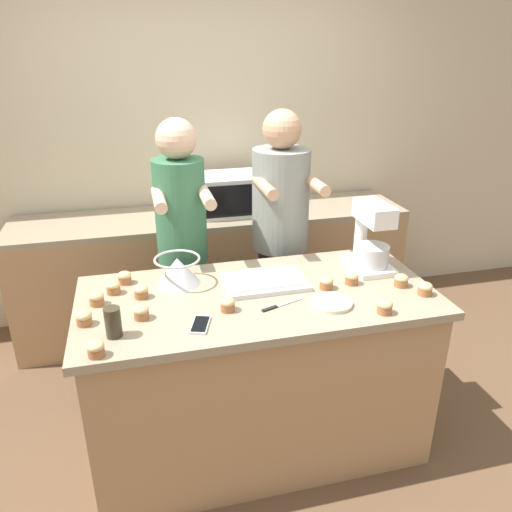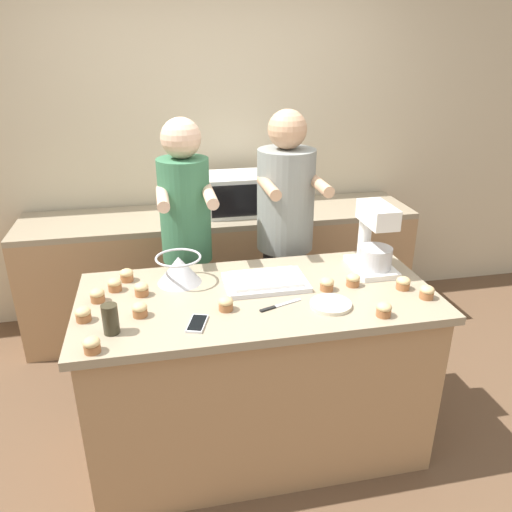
% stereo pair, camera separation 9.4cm
% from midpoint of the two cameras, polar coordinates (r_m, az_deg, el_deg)
% --- Properties ---
extents(ground_plane, '(16.00, 16.00, 0.00)m').
position_cam_midpoint_polar(ground_plane, '(2.93, -0.77, -20.25)').
color(ground_plane, brown).
extents(back_wall, '(10.00, 0.06, 2.70)m').
position_cam_midpoint_polar(back_wall, '(3.83, -6.84, 12.99)').
color(back_wall, beige).
rests_on(back_wall, ground_plane).
extents(island_counter, '(1.71, 0.81, 0.91)m').
position_cam_midpoint_polar(island_counter, '(2.64, -0.83, -13.05)').
color(island_counter, '#A87F56').
rests_on(island_counter, ground_plane).
extents(back_counter, '(2.80, 0.60, 0.89)m').
position_cam_midpoint_polar(back_counter, '(3.77, -5.46, -1.60)').
color(back_counter, '#A87F56').
rests_on(back_counter, ground_plane).
extents(person_left, '(0.31, 0.49, 1.66)m').
position_cam_midpoint_polar(person_left, '(2.97, -9.24, 0.60)').
color(person_left, '#33384C').
rests_on(person_left, ground_plane).
extents(person_right, '(0.35, 0.51, 1.68)m').
position_cam_midpoint_polar(person_right, '(3.07, 1.88, 1.56)').
color(person_right, '#232328').
rests_on(person_right, ground_plane).
extents(stand_mixer, '(0.20, 0.30, 0.36)m').
position_cam_midpoint_polar(stand_mixer, '(2.67, 12.01, 1.80)').
color(stand_mixer, white).
rests_on(stand_mixer, island_counter).
extents(mixing_bowl, '(0.23, 0.23, 0.14)m').
position_cam_midpoint_polar(mixing_bowl, '(2.50, -10.00, -1.60)').
color(mixing_bowl, '#BCBCC1').
rests_on(mixing_bowl, island_counter).
extents(baking_tray, '(0.41, 0.27, 0.04)m').
position_cam_midpoint_polar(baking_tray, '(2.48, -0.06, -2.89)').
color(baking_tray, silver).
rests_on(baking_tray, island_counter).
extents(microwave_oven, '(0.55, 0.36, 0.28)m').
position_cam_midpoint_polar(microwave_oven, '(3.59, -3.37, 7.13)').
color(microwave_oven, silver).
rests_on(microwave_oven, back_counter).
extents(cell_phone, '(0.11, 0.16, 0.01)m').
position_cam_midpoint_polar(cell_phone, '(2.16, -7.63, -7.82)').
color(cell_phone, silver).
rests_on(cell_phone, island_counter).
extents(drinking_glass, '(0.07, 0.07, 0.13)m').
position_cam_midpoint_polar(drinking_glass, '(2.14, -17.25, -7.27)').
color(drinking_glass, '#332D1E').
rests_on(drinking_glass, island_counter).
extents(small_plate, '(0.19, 0.19, 0.02)m').
position_cam_midpoint_polar(small_plate, '(2.32, 7.49, -5.34)').
color(small_plate, beige).
rests_on(small_plate, island_counter).
extents(knife, '(0.21, 0.09, 0.01)m').
position_cam_midpoint_polar(knife, '(2.29, 1.53, -5.69)').
color(knife, '#BCBCC1').
rests_on(knife, island_counter).
extents(cupcake_0, '(0.07, 0.07, 0.06)m').
position_cam_midpoint_polar(cupcake_0, '(2.50, -17.04, -3.44)').
color(cupcake_0, '#9E6038').
rests_on(cupcake_0, island_counter).
extents(cupcake_1, '(0.07, 0.07, 0.06)m').
position_cam_midpoint_polar(cupcake_1, '(2.42, -18.83, -4.62)').
color(cupcake_1, '#9E6038').
rests_on(cupcake_1, island_counter).
extents(cupcake_2, '(0.07, 0.07, 0.06)m').
position_cam_midpoint_polar(cupcake_2, '(2.05, -19.13, -10.00)').
color(cupcake_2, '#9E6038').
rests_on(cupcake_2, island_counter).
extents(cupcake_3, '(0.07, 0.07, 0.06)m').
position_cam_midpoint_polar(cupcake_3, '(2.25, -4.47, -5.53)').
color(cupcake_3, '#9E6038').
rests_on(cupcake_3, island_counter).
extents(cupcake_4, '(0.07, 0.07, 0.06)m').
position_cam_midpoint_polar(cupcake_4, '(2.55, 15.26, -2.69)').
color(cupcake_4, '#9E6038').
rests_on(cupcake_4, island_counter).
extents(cupcake_5, '(0.07, 0.07, 0.06)m').
position_cam_midpoint_polar(cupcake_5, '(2.59, -15.80, -2.38)').
color(cupcake_5, '#9E6038').
rests_on(cupcake_5, island_counter).
extents(cupcake_6, '(0.07, 0.07, 0.06)m').
position_cam_midpoint_polar(cupcake_6, '(2.50, 17.76, -3.58)').
color(cupcake_6, '#9E6038').
rests_on(cupcake_6, island_counter).
extents(cupcake_7, '(0.07, 0.07, 0.06)m').
position_cam_midpoint_polar(cupcake_7, '(2.52, 9.85, -2.49)').
color(cupcake_7, '#9E6038').
rests_on(cupcake_7, island_counter).
extents(cupcake_8, '(0.07, 0.07, 0.06)m').
position_cam_midpoint_polar(cupcake_8, '(2.45, 6.97, -3.04)').
color(cupcake_8, '#9E6038').
rests_on(cupcake_8, island_counter).
extents(cupcake_9, '(0.07, 0.07, 0.06)m').
position_cam_midpoint_polar(cupcake_9, '(2.28, 13.37, -5.67)').
color(cupcake_9, '#9E6038').
rests_on(cupcake_9, island_counter).
extents(cupcake_10, '(0.07, 0.07, 0.06)m').
position_cam_midpoint_polar(cupcake_10, '(2.27, -20.21, -6.67)').
color(cupcake_10, '#9E6038').
rests_on(cupcake_10, island_counter).
extents(cupcake_11, '(0.07, 0.07, 0.06)m').
position_cam_midpoint_polar(cupcake_11, '(2.25, -14.16, -6.24)').
color(cupcake_11, '#9E6038').
rests_on(cupcake_11, island_counter).
extents(cupcake_12, '(0.07, 0.07, 0.06)m').
position_cam_midpoint_polar(cupcake_12, '(2.42, -14.09, -3.95)').
color(cupcake_12, '#9E6038').
rests_on(cupcake_12, island_counter).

